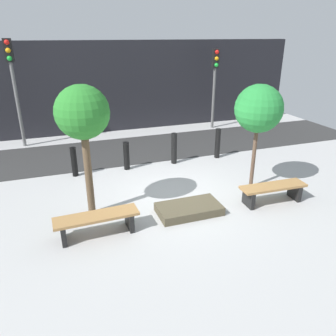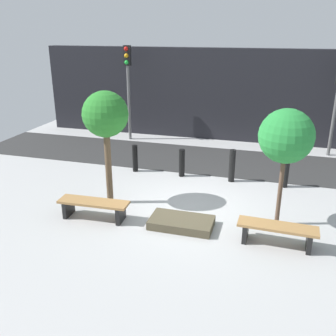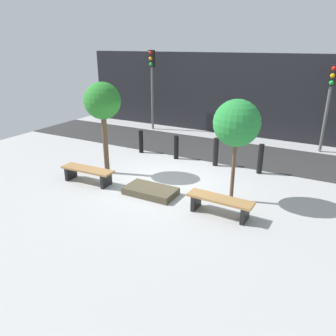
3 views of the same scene
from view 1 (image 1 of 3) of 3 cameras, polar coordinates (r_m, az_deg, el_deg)
ground_plane at (r=8.72m, az=1.22°, el=-4.80°), size 18.00×18.00×0.00m
road_strip at (r=12.23m, az=-5.33°, el=3.32°), size 18.00×3.02×0.01m
building_facade at (r=14.62m, az=-8.58°, el=13.85°), size 16.20×0.50×3.74m
bench_left at (r=7.12m, az=-12.29°, el=-8.95°), size 1.78×0.54×0.48m
bench_right at (r=8.64m, az=17.78°, el=-3.69°), size 1.72×0.52×0.48m
planter_bed at (r=7.89m, az=3.68°, el=-7.14°), size 1.51×0.83×0.20m
tree_behind_left_bench at (r=7.25m, az=-14.67°, el=8.99°), size 1.17×1.17×3.03m
tree_behind_right_bench at (r=8.79m, az=15.52°, el=9.86°), size 1.24×1.24×2.83m
bollard_far_left at (r=10.12m, az=-16.04°, el=1.04°), size 0.17×0.17×0.90m
bollard_left at (r=10.30m, az=-7.25°, el=2.12°), size 0.18×0.18×0.89m
bollard_center at (r=10.69m, az=1.06°, el=3.44°), size 0.19×0.19×1.02m
bollard_right at (r=11.32m, az=8.63°, el=4.26°), size 0.18×0.18×1.02m
traffic_light_west at (r=13.16m, az=-25.44°, el=14.48°), size 0.28×0.27×3.84m
traffic_light_mid_west at (r=14.75m, az=8.17°, el=15.85°), size 0.28×0.27×3.39m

